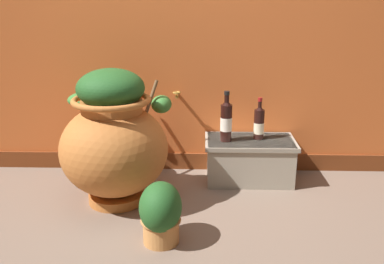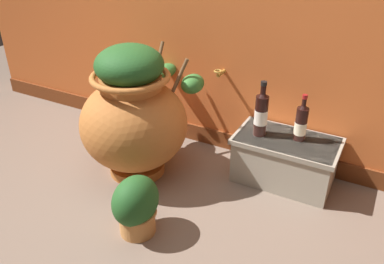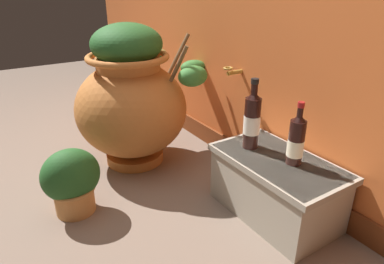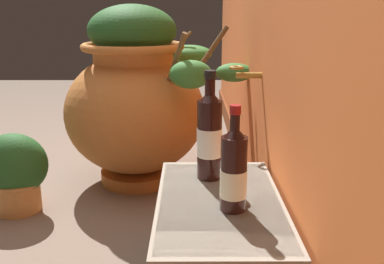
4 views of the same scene
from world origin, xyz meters
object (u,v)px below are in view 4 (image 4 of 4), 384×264
at_px(wine_bottle_left, 234,169).
at_px(wine_bottle_middle, 209,133).
at_px(terracotta_urn, 137,100).
at_px(potted_shrub, 15,172).

height_order(wine_bottle_left, wine_bottle_middle, wine_bottle_middle).
distance_m(terracotta_urn, potted_shrub, 0.63).
height_order(terracotta_urn, potted_shrub, terracotta_urn).
xyz_separation_m(terracotta_urn, potted_shrub, (0.33, -0.48, -0.24)).
xyz_separation_m(terracotta_urn, wine_bottle_middle, (0.71, 0.32, 0.04)).
relative_size(wine_bottle_middle, potted_shrub, 1.03).
xyz_separation_m(wine_bottle_middle, potted_shrub, (-0.38, -0.80, -0.28)).
bearing_deg(potted_shrub, wine_bottle_middle, 64.78).
bearing_deg(wine_bottle_middle, wine_bottle_left, 13.46).
distance_m(wine_bottle_left, potted_shrub, 1.08).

